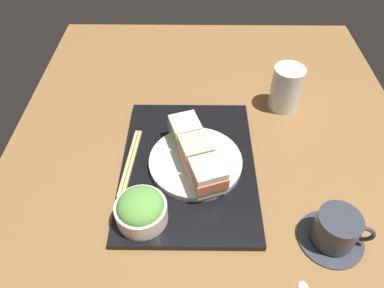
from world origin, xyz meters
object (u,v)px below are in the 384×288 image
at_px(salad_bowl, 141,209).
at_px(coffee_cup, 336,230).
at_px(drinking_glass, 286,88).
at_px(sandwich_middle, 196,151).
at_px(sandwich_near, 185,130).
at_px(chopsticks_pair, 130,162).
at_px(sandwich_far, 208,176).
at_px(sandwich_plate, 196,162).

distance_m(salad_bowl, coffee_cup, 0.37).
bearing_deg(drinking_glass, sandwich_middle, -46.47).
xyz_separation_m(sandwich_near, chopsticks_pair, (0.07, -0.12, -0.04)).
relative_size(sandwich_middle, sandwich_far, 0.95).
bearing_deg(sandwich_far, sandwich_near, -160.59).
relative_size(sandwich_plate, sandwich_far, 2.38).
xyz_separation_m(sandwich_middle, chopsticks_pair, (-0.00, -0.15, -0.04)).
bearing_deg(drinking_glass, sandwich_plate, -46.47).
xyz_separation_m(sandwich_plate, salad_bowl, (0.14, -0.11, 0.02)).
bearing_deg(sandwich_middle, salad_bowl, -36.28).
bearing_deg(drinking_glass, sandwich_far, -35.74).
height_order(sandwich_far, salad_bowl, sandwich_far).
height_order(sandwich_near, drinking_glass, drinking_glass).
relative_size(sandwich_middle, chopsticks_pair, 0.42).
xyz_separation_m(sandwich_far, drinking_glass, (-0.29, 0.21, -0.00)).
bearing_deg(sandwich_middle, drinking_glass, 133.53).
xyz_separation_m(sandwich_plate, sandwich_near, (-0.07, -0.02, 0.03)).
xyz_separation_m(sandwich_middle, coffee_cup, (0.18, 0.26, -0.02)).
height_order(sandwich_near, chopsticks_pair, sandwich_near).
xyz_separation_m(sandwich_plate, chopsticks_pair, (-0.00, -0.15, -0.00)).
height_order(sandwich_middle, sandwich_far, sandwich_far).
bearing_deg(salad_bowl, sandwich_plate, 143.72).
bearing_deg(chopsticks_pair, drinking_glass, 120.11).
relative_size(salad_bowl, coffee_cup, 0.78).
bearing_deg(chopsticks_pair, sandwich_far, 67.73).
relative_size(sandwich_far, coffee_cup, 0.67).
bearing_deg(sandwich_near, sandwich_far, 19.41).
xyz_separation_m(coffee_cup, drinking_glass, (-0.40, -0.03, 0.03)).
height_order(sandwich_middle, chopsticks_pair, sandwich_middle).
bearing_deg(chopsticks_pair, sandwich_middle, 89.52).
relative_size(sandwich_middle, drinking_glass, 0.70).
height_order(sandwich_near, coffee_cup, sandwich_near).
distance_m(sandwich_near, sandwich_far, 0.15).
bearing_deg(sandwich_plate, sandwich_near, -160.59).
bearing_deg(salad_bowl, sandwich_middle, 143.72).
relative_size(sandwich_near, coffee_cup, 0.65).
bearing_deg(sandwich_plate, sandwich_middle, 0.00).
xyz_separation_m(sandwich_near, drinking_glass, (-0.15, 0.26, 0.00)).
bearing_deg(coffee_cup, salad_bowl, -95.34).
bearing_deg(coffee_cup, chopsticks_pair, -113.47).
bearing_deg(sandwich_far, sandwich_middle, -160.59).
relative_size(sandwich_plate, sandwich_near, 2.44).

